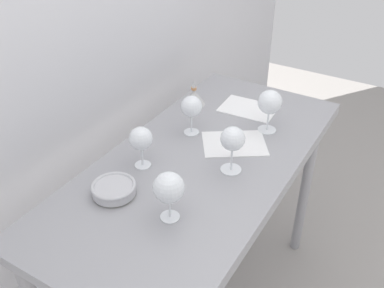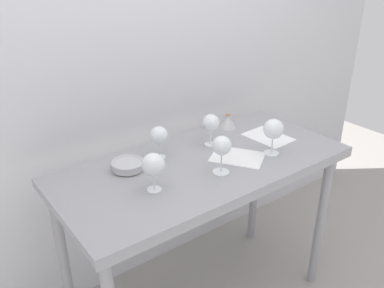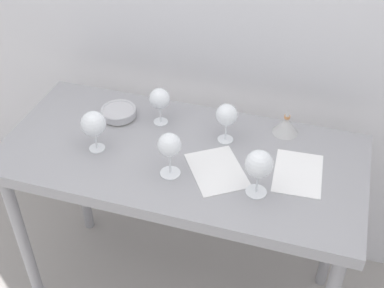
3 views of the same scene
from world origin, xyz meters
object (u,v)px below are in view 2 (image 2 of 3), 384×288
object	(u,v)px
wine_glass_near_center	(222,147)
tasting_sheet_upper	(237,157)
wine_glass_far_left	(159,136)
wine_glass_near_right	(273,130)
wine_glass_near_left	(153,165)
decanter_funnel	(227,121)
tasting_bowl	(128,165)
tasting_sheet_lower	(268,137)
wine_glass_far_right	(211,124)

from	to	relation	value
wine_glass_near_center	tasting_sheet_upper	distance (m)	0.21
wine_glass_far_left	wine_glass_near_right	bearing A→B (deg)	-32.30
wine_glass_far_left	wine_glass_near_right	size ratio (longest dim) A/B	0.89
wine_glass_near_center	wine_glass_near_left	bearing A→B (deg)	170.77
wine_glass_near_right	decanter_funnel	distance (m)	0.39
wine_glass_far_left	wine_glass_near_left	distance (m)	0.29
wine_glass_far_left	tasting_sheet_upper	bearing A→B (deg)	-36.44
wine_glass_near_left	tasting_bowl	distance (m)	0.24
tasting_sheet_lower	wine_glass_far_left	bearing A→B (deg)	162.16
wine_glass_near_left	wine_glass_far_right	size ratio (longest dim) A/B	1.02
wine_glass_far_right	wine_glass_far_left	bearing A→B (deg)	172.91
tasting_sheet_lower	decanter_funnel	size ratio (longest dim) A/B	2.13
wine_glass_near_right	wine_glass_near_center	bearing A→B (deg)	179.28
tasting_sheet_upper	decanter_funnel	bearing A→B (deg)	22.36
wine_glass_far_right	tasting_sheet_upper	distance (m)	0.22
wine_glass_near_left	tasting_sheet_lower	size ratio (longest dim) A/B	0.70
wine_glass_far_left	wine_glass_far_right	distance (m)	0.29
wine_glass_far_left	decanter_funnel	world-z (taller)	wine_glass_far_left
wine_glass_near_center	wine_glass_far_right	bearing A→B (deg)	60.58
wine_glass_near_left	tasting_sheet_lower	xyz separation A→B (m)	(0.76, 0.09, -0.11)
wine_glass_far_right	wine_glass_near_right	bearing A→B (deg)	-55.47
wine_glass_far_right	tasting_sheet_upper	bearing A→B (deg)	-85.14
tasting_bowl	wine_glass_far_left	bearing A→B (deg)	5.01
wine_glass_near_left	tasting_sheet_upper	bearing A→B (deg)	1.60
wine_glass_far_right	decanter_funnel	size ratio (longest dim) A/B	1.45
tasting_sheet_lower	tasting_bowl	world-z (taller)	tasting_bowl
wine_glass_near_left	tasting_bowl	bearing A→B (deg)	90.84
wine_glass_far_right	decanter_funnel	bearing A→B (deg)	28.62
tasting_sheet_lower	wine_glass_far_right	bearing A→B (deg)	155.83
wine_glass_far_right	tasting_bowl	size ratio (longest dim) A/B	1.10
wine_glass_near_center	wine_glass_near_right	size ratio (longest dim) A/B	0.99
wine_glass_near_left	tasting_bowl	world-z (taller)	wine_glass_near_left
wine_glass_near_center	tasting_bowl	distance (m)	0.43
tasting_sheet_upper	decanter_funnel	world-z (taller)	decanter_funnel
tasting_sheet_upper	wine_glass_near_center	bearing A→B (deg)	168.35
tasting_bowl	decanter_funnel	bearing A→B (deg)	8.29
wine_glass_near_center	wine_glass_near_left	size ratio (longest dim) A/B	1.05
wine_glass_near_left	wine_glass_near_right	xyz separation A→B (m)	(0.64, -0.06, 0.01)
wine_glass_near_center	wine_glass_far_left	distance (m)	0.32
wine_glass_far_right	tasting_sheet_lower	xyz separation A→B (m)	(0.30, -0.11, -0.11)
wine_glass_far_left	tasting_sheet_upper	distance (m)	0.39
wine_glass_near_center	wine_glass_near_left	xyz separation A→B (m)	(-0.32, 0.05, -0.01)
tasting_sheet_upper	wine_glass_far_right	bearing A→B (deg)	60.73
tasting_bowl	decanter_funnel	xyz separation A→B (m)	(0.68, 0.10, 0.01)
wine_glass_far_left	tasting_bowl	size ratio (longest dim) A/B	1.07
tasting_sheet_lower	decanter_funnel	bearing A→B (deg)	106.38
wine_glass_near_left	wine_glass_near_center	bearing A→B (deg)	-9.23
wine_glass_near_left	tasting_sheet_upper	xyz separation A→B (m)	(0.48, 0.01, -0.11)
wine_glass_near_right	tasting_sheet_lower	bearing A→B (deg)	48.26
wine_glass_far_right	wine_glass_near_right	distance (m)	0.31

